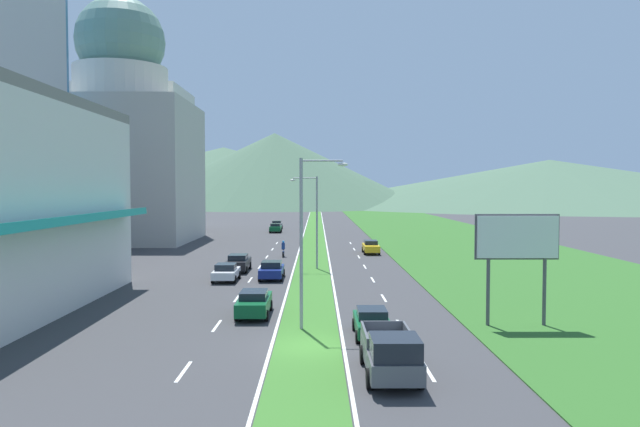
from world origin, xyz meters
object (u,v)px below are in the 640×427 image
car_1 (372,322)px  car_7 (238,263)px  motorcycle_rider (283,250)px  car_3 (371,247)px  pickup_truck_0 (391,354)px  street_lamp_near (306,232)px  car_6 (272,270)px  car_5 (276,228)px  car_2 (254,303)px  street_lamp_mid (314,216)px  car_0 (226,272)px  billboard_roadside (517,243)px  car_4 (277,225)px

car_1 → car_7: size_ratio=0.89×
motorcycle_rider → car_3: bearing=-72.4°
pickup_truck_0 → street_lamp_near: bearing=-156.4°
car_6 → car_7: (-3.42, 4.63, 0.03)m
pickup_truck_0 → car_5: bearing=-172.6°
car_6 → car_7: size_ratio=0.93×
car_1 → motorcycle_rider: bearing=-169.4°
car_2 → motorcycle_rider: motorcycle_rider is taller
street_lamp_mid → car_6: size_ratio=1.96×
street_lamp_near → car_2: street_lamp_near is taller
car_3 → car_6: size_ratio=1.04×
street_lamp_mid → car_7: bearing=-168.9°
car_3 → motorcycle_rider: motorcycle_rider is taller
car_6 → car_7: bearing=36.5°
car_0 → car_7: bearing=-2.5°
motorcycle_rider → car_6: bearing=179.8°
street_lamp_near → motorcycle_rider: bearing=95.4°
billboard_roadside → car_0: bearing=139.1°
car_2 → car_3: 34.81m
billboard_roadside → street_lamp_mid: bearing=116.2°
car_7 → pickup_truck_0: (10.19, -30.41, 0.18)m
car_0 → car_3: size_ratio=0.89×
car_0 → car_1: 20.82m
car_5 → street_lamp_near: bearing=-174.6°
car_1 → pickup_truck_0: pickup_truck_0 is taller
street_lamp_near → motorcycle_rider: size_ratio=4.63×
car_3 → car_5: bearing=-157.6°
street_lamp_near → car_6: street_lamp_near is taller
street_lamp_mid → car_7: street_lamp_mid is taller
car_1 → car_4: bearing=-172.6°
car_6 → motorcycle_rider: size_ratio=2.23×
car_3 → car_7: car_7 is taller
car_6 → car_2: bearing=-179.8°
street_lamp_near → car_5: size_ratio=2.15×
billboard_roadside → car_1: (-8.16, -2.11, -3.91)m
street_lamp_mid → motorcycle_rider: (-3.46, 9.98, -4.27)m
street_lamp_mid → car_6: 8.14m
street_lamp_near → car_7: size_ratio=1.94×
car_4 → car_6: 60.24m
car_7 → car_6: bearing=-143.5°
pickup_truck_0 → car_7: bearing=-161.5°
street_lamp_near → car_6: size_ratio=2.08×
billboard_roadside → car_3: 36.65m
billboard_roadside → car_5: size_ratio=1.45×
car_2 → car_7: 19.14m
car_1 → car_2: 8.23m
street_lamp_mid → car_4: street_lamp_mid is taller
street_lamp_near → car_7: 23.70m
car_3 → motorcycle_rider: size_ratio=2.31×
billboard_roadside → motorcycle_rider: size_ratio=3.11×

